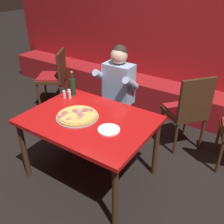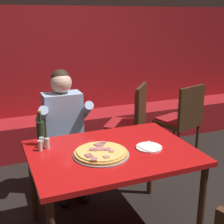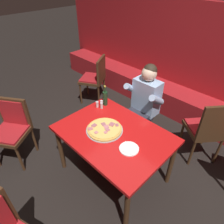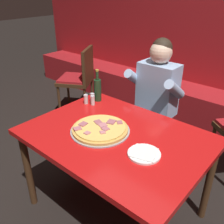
{
  "view_description": "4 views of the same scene",
  "coord_description": "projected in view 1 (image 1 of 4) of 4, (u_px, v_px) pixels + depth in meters",
  "views": [
    {
      "loc": [
        1.38,
        -1.67,
        2.05
      ],
      "look_at": [
        0.1,
        0.28,
        0.72
      ],
      "focal_mm": 40.0,
      "sensor_mm": 36.0,
      "label": 1
    },
    {
      "loc": [
        -0.85,
        -2.1,
        1.77
      ],
      "look_at": [
        0.13,
        0.32,
        0.96
      ],
      "focal_mm": 50.0,
      "sensor_mm": 36.0,
      "label": 2
    },
    {
      "loc": [
        1.19,
        -1.23,
        2.32
      ],
      "look_at": [
        -0.23,
        0.2,
        0.83
      ],
      "focal_mm": 32.0,
      "sensor_mm": 36.0,
      "label": 3
    },
    {
      "loc": [
        0.97,
        -1.16,
        1.72
      ],
      "look_at": [
        -0.13,
        0.1,
        0.85
      ],
      "focal_mm": 40.0,
      "sensor_mm": 36.0,
      "label": 4
    }
  ],
  "objects": [
    {
      "name": "shaker_black_pepper",
      "position": [
        70.0,
        95.0,
        2.89
      ],
      "size": [
        0.04,
        0.04,
        0.09
      ],
      "color": "silver",
      "rests_on": "main_dining_table"
    },
    {
      "name": "dining_chair_near_right",
      "position": [
        55.0,
        74.0,
        4.13
      ],
      "size": [
        0.6,
        0.6,
        0.94
      ],
      "color": "#422816",
      "rests_on": "ground_plane"
    },
    {
      "name": "main_dining_table",
      "position": [
        89.0,
        125.0,
        2.55
      ],
      "size": [
        1.29,
        0.94,
        0.75
      ],
      "color": "#422816",
      "rests_on": "ground_plane"
    },
    {
      "name": "ground_plane",
      "position": [
        92.0,
        174.0,
        2.89
      ],
      "size": [
        24.0,
        24.0,
        0.0
      ],
      "primitive_type": "plane",
      "color": "black"
    },
    {
      "name": "pizza",
      "position": [
        77.0,
        116.0,
        2.53
      ],
      "size": [
        0.43,
        0.43,
        0.05
      ],
      "color": "#9E9EA3",
      "rests_on": "main_dining_table"
    },
    {
      "name": "beer_bottle",
      "position": [
        73.0,
        86.0,
        2.94
      ],
      "size": [
        0.07,
        0.07,
        0.29
      ],
      "color": "#19381E",
      "rests_on": "main_dining_table"
    },
    {
      "name": "dining_chair_side_aisle",
      "position": [
        188.0,
        108.0,
        3.06
      ],
      "size": [
        0.62,
        0.62,
        1.01
      ],
      "color": "#422816",
      "rests_on": "ground_plane"
    },
    {
      "name": "shaker_red_pepper_flakes",
      "position": [
        69.0,
        93.0,
        2.93
      ],
      "size": [
        0.04,
        0.04,
        0.09
      ],
      "color": "silver",
      "rests_on": "main_dining_table"
    },
    {
      "name": "plate_white_paper",
      "position": [
        109.0,
        130.0,
        2.32
      ],
      "size": [
        0.21,
        0.21,
        0.02
      ],
      "color": "white",
      "rests_on": "main_dining_table"
    },
    {
      "name": "booth_bench",
      "position": [
        160.0,
        97.0,
        4.12
      ],
      "size": [
        6.46,
        0.48,
        0.46
      ],
      "primitive_type": "cube",
      "color": "#A3191E",
      "rests_on": "ground_plane"
    },
    {
      "name": "shaker_oregano",
      "position": [
        64.0,
        95.0,
        2.9
      ],
      "size": [
        0.04,
        0.04,
        0.09
      ],
      "color": "silver",
      "rests_on": "main_dining_table"
    },
    {
      "name": "diner_seated_blue_shirt",
      "position": [
        115.0,
        91.0,
        3.2
      ],
      "size": [
        0.53,
        0.53,
        1.27
      ],
      "color": "black",
      "rests_on": "ground_plane"
    },
    {
      "name": "booth_wall_panel",
      "position": [
        172.0,
        49.0,
        4.0
      ],
      "size": [
        6.8,
        0.16,
        1.9
      ],
      "primitive_type": "cube",
      "color": "#A3191E",
      "rests_on": "ground_plane"
    }
  ]
}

